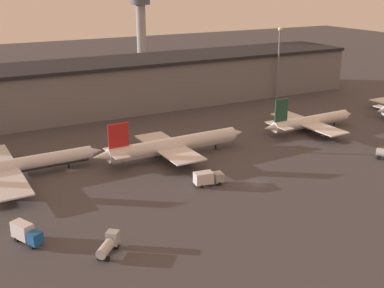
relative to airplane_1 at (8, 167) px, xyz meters
The scene contains 10 objects.
ground 60.00m from the airplane_1, 30.71° to the right, with size 600.00×600.00×0.00m, color #423F44.
terminal_building 72.54m from the airplane_1, 44.55° to the left, with size 185.22×27.62×18.02m.
airplane_1 is the anchor object (origin of this frame).
airplane_2 42.15m from the airplane_1, ahead, with size 45.66×26.73×11.81m.
airplane_3 90.78m from the airplane_1, ahead, with size 36.65×28.40×11.86m.
service_vehicle_0 44.61m from the airplane_1, 76.31° to the right, with size 5.75×6.09×3.25m.
service_vehicle_2 48.24m from the airplane_1, 32.42° to the right, with size 7.24×3.40×3.43m.
service_vehicle_3 32.78m from the airplane_1, 92.80° to the right, with size 4.99×7.14×3.77m.
lamp_post_1 115.13m from the airplane_1, 18.39° to the left, with size 1.80×1.80×28.43m.
control_tower 126.61m from the airplane_1, 52.42° to the left, with size 9.00×9.00×41.51m.
Camera 1 is at (-62.91, -85.16, 46.14)m, focal length 45.00 mm.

